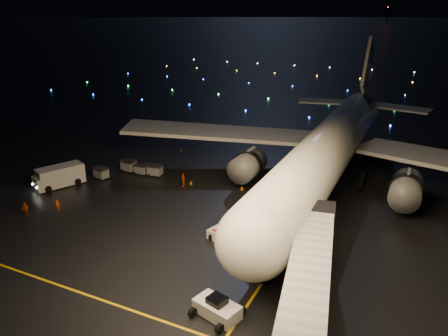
{
  "coord_description": "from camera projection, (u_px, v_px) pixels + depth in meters",
  "views": [
    {
      "loc": [
        23.45,
        -33.68,
        23.85
      ],
      "look_at": [
        1.55,
        12.0,
        5.0
      ],
      "focal_mm": 35.0,
      "sensor_mm": 36.0,
      "label": 1
    }
  ],
  "objects": [
    {
      "name": "safety_cone_3",
      "position": [
        181.0,
        150.0,
        76.42
      ],
      "size": [
        0.47,
        0.47,
        0.45
      ],
      "primitive_type": "cone",
      "rotation": [
        0.0,
        0.0,
        -0.24
      ],
      "color": "#FE6600",
      "rests_on": "ground"
    },
    {
      "name": "crew_b",
      "position": [
        25.0,
        209.0,
        52.6
      ],
      "size": [
        0.87,
        0.69,
        1.74
      ],
      "primitive_type": "imported",
      "rotation": [
        0.0,
        0.0,
        0.03
      ],
      "color": "#DE4B03",
      "rests_on": "ground"
    },
    {
      "name": "lane_centre",
      "position": [
        310.0,
        211.0,
        54.09
      ],
      "size": [
        0.25,
        80.0,
        0.02
      ],
      "primitive_type": "cube",
      "color": "#D4A607",
      "rests_on": "ground"
    },
    {
      "name": "pushback_tug",
      "position": [
        217.0,
        307.0,
        35.44
      ],
      "size": [
        4.22,
        2.94,
        1.82
      ],
      "primitive_type": "cube",
      "rotation": [
        0.0,
        0.0,
        -0.26
      ],
      "color": "silver",
      "rests_on": "ground"
    },
    {
      "name": "baggage_cart_1",
      "position": [
        155.0,
        170.0,
        65.05
      ],
      "size": [
        2.17,
        1.64,
        1.71
      ],
      "primitive_type": "cube",
      "rotation": [
        0.0,
        0.0,
        0.12
      ],
      "color": "gray",
      "rests_on": "ground"
    },
    {
      "name": "crew_a",
      "position": [
        58.0,
        206.0,
        53.63
      ],
      "size": [
        0.67,
        0.66,
        1.57
      ],
      "primitive_type": "imported",
      "rotation": [
        0.0,
        0.0,
        0.75
      ],
      "color": "#DE4B03",
      "rests_on": "ground"
    },
    {
      "name": "safety_cone_0",
      "position": [
        242.0,
        188.0,
        60.25
      ],
      "size": [
        0.54,
        0.54,
        0.52
      ],
      "primitive_type": "cone",
      "rotation": [
        0.0,
        0.0,
        -0.2
      ],
      "color": "#FE6600",
      "rests_on": "ground"
    },
    {
      "name": "ground",
      "position": [
        403.0,
        43.0,
        299.82
      ],
      "size": [
        2000.0,
        2000.0,
        0.0
      ],
      "primitive_type": "plane",
      "color": "black",
      "rests_on": "ground"
    },
    {
      "name": "taxiway_lights",
      "position": [
        350.0,
        87.0,
        135.8
      ],
      "size": [
        164.0,
        92.0,
        0.36
      ],
      "primitive_type": null,
      "color": "black",
      "rests_on": "ground"
    },
    {
      "name": "baggage_cart_3",
      "position": [
        101.0,
        173.0,
        64.01
      ],
      "size": [
        2.22,
        1.76,
        1.68
      ],
      "primitive_type": "cube",
      "rotation": [
        0.0,
        0.0,
        -0.2
      ],
      "color": "gray",
      "rests_on": "ground"
    },
    {
      "name": "safety_cone_1",
      "position": [
        238.0,
        174.0,
        65.21
      ],
      "size": [
        0.55,
        0.55,
        0.52
      ],
      "primitive_type": "cone",
      "rotation": [
        0.0,
        0.0,
        0.23
      ],
      "color": "#FE6600",
      "rests_on": "ground"
    },
    {
      "name": "airliner",
      "position": [
        337.0,
        117.0,
        60.97
      ],
      "size": [
        66.11,
        62.84,
        18.63
      ],
      "primitive_type": null,
      "rotation": [
        0.0,
        0.0,
        0.01
      ],
      "color": "silver",
      "rests_on": "ground"
    },
    {
      "name": "radio_mast",
      "position": [
        389.0,
        0.0,
        684.82
      ],
      "size": [
        1.8,
        1.8,
        64.0
      ],
      "primitive_type": "cylinder",
      "color": "black",
      "rests_on": "ground"
    },
    {
      "name": "baggage_cart_2",
      "position": [
        129.0,
        166.0,
        66.8
      ],
      "size": [
        2.22,
        1.65,
        1.78
      ],
      "primitive_type": "cube",
      "rotation": [
        0.0,
        0.0,
        -0.09
      ],
      "color": "gray",
      "rests_on": "ground"
    },
    {
      "name": "service_truck",
      "position": [
        60.0,
        176.0,
        61.22
      ],
      "size": [
        5.47,
        8.26,
        2.92
      ],
      "primitive_type": "cube",
      "rotation": [
        0.0,
        0.0,
        -0.41
      ],
      "color": "silver",
      "rests_on": "ground"
    },
    {
      "name": "lane_cross",
      "position": [
        56.0,
        284.0,
        39.85
      ],
      "size": [
        60.0,
        0.25,
        0.02
      ],
      "primitive_type": "cube",
      "color": "#D4A607",
      "rests_on": "ground"
    },
    {
      "name": "safety_cone_2",
      "position": [
        191.0,
        182.0,
        62.17
      ],
      "size": [
        0.5,
        0.5,
        0.5
      ],
      "primitive_type": "cone",
      "rotation": [
        0.0,
        0.0,
        0.15
      ],
      "color": "#FE6600",
      "rests_on": "ground"
    },
    {
      "name": "baggage_cart_0",
      "position": [
        141.0,
        169.0,
        65.73
      ],
      "size": [
        1.85,
        1.31,
        1.55
      ],
      "primitive_type": "cube",
      "rotation": [
        0.0,
        0.0,
        0.02
      ],
      "color": "gray",
      "rests_on": "ground"
    },
    {
      "name": "belt_loader",
      "position": [
        228.0,
        229.0,
        46.28
      ],
      "size": [
        7.08,
        3.74,
        3.31
      ],
      "primitive_type": null,
      "rotation": [
        0.0,
        0.0,
        -0.29
      ],
      "color": "silver",
      "rests_on": "ground"
    },
    {
      "name": "crew_c",
      "position": [
        183.0,
        180.0,
        61.03
      ],
      "size": [
        0.76,
        1.22,
        1.95
      ],
      "primitive_type": "imported",
      "rotation": [
        0.0,
        0.0,
        -1.3
      ],
      "color": "#DE4B03",
      "rests_on": "ground"
    }
  ]
}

